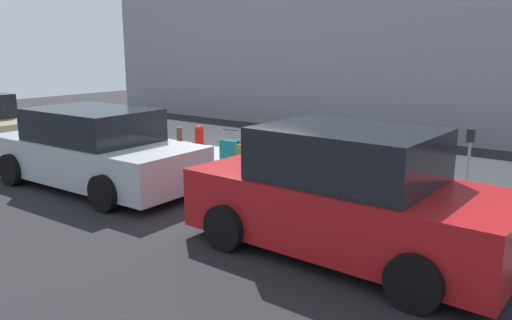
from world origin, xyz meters
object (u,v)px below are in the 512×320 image
(parked_car_silver_1, at_px, (94,150))
(suitcase_silver_4, at_px, (301,158))
(suitcase_teal_1, at_px, (364,170))
(suitcase_red_6, at_px, (261,156))
(suitcase_maroon_2, at_px, (342,169))
(suitcase_teal_8, at_px, (230,152))
(suitcase_olive_0, at_px, (392,175))
(fire_hydrant, at_px, (199,142))
(suitcase_black_3, at_px, (320,168))
(suitcase_navy_5, at_px, (280,157))
(parked_car_red_0, at_px, (346,196))
(parking_meter, at_px, (469,155))
(suitcase_olive_7, at_px, (246,156))
(bollard_post, at_px, (180,143))

(parked_car_silver_1, bearing_deg, suitcase_silver_4, -139.55)
(suitcase_teal_1, bearing_deg, suitcase_red_6, 0.81)
(suitcase_maroon_2, xyz_separation_m, suitcase_teal_8, (2.81, -0.02, -0.03))
(suitcase_olive_0, distance_m, suitcase_teal_1, 0.52)
(suitcase_teal_1, height_order, fire_hydrant, suitcase_teal_1)
(suitcase_black_3, height_order, suitcase_red_6, suitcase_red_6)
(suitcase_navy_5, bearing_deg, suitcase_olive_0, -178.47)
(suitcase_maroon_2, relative_size, parked_car_red_0, 0.21)
(suitcase_silver_4, relative_size, suitcase_teal_8, 1.24)
(suitcase_teal_1, distance_m, suitcase_teal_8, 3.30)
(suitcase_maroon_2, height_order, suitcase_red_6, same)
(suitcase_black_3, bearing_deg, parking_meter, -174.40)
(suitcase_olive_7, bearing_deg, suitcase_black_3, 178.79)
(suitcase_maroon_2, relative_size, suitcase_olive_7, 1.61)
(suitcase_black_3, bearing_deg, fire_hydrant, -0.22)
(parked_car_red_0, bearing_deg, suitcase_navy_5, -42.06)
(suitcase_maroon_2, height_order, suitcase_black_3, suitcase_maroon_2)
(suitcase_teal_8, distance_m, fire_hydrant, 0.90)
(suitcase_teal_1, distance_m, suitcase_red_6, 2.35)
(suitcase_navy_5, distance_m, parking_meter, 3.67)
(suitcase_olive_0, height_order, parked_car_silver_1, parked_car_silver_1)
(suitcase_red_6, relative_size, parked_car_red_0, 0.21)
(suitcase_olive_0, height_order, fire_hydrant, fire_hydrant)
(suitcase_teal_1, relative_size, suitcase_silver_4, 1.02)
(suitcase_olive_7, distance_m, parked_car_silver_1, 3.17)
(suitcase_black_3, bearing_deg, parked_car_silver_1, 35.44)
(suitcase_teal_8, bearing_deg, parked_car_silver_1, 64.43)
(suitcase_teal_1, distance_m, suitcase_black_3, 0.94)
(parking_meter, bearing_deg, suitcase_teal_1, 8.55)
(suitcase_olive_0, distance_m, suitcase_navy_5, 2.41)
(bollard_post, relative_size, parking_meter, 0.58)
(suitcase_olive_0, relative_size, fire_hydrant, 0.91)
(bollard_post, bearing_deg, suitcase_olive_0, -177.84)
(suitcase_red_6, bearing_deg, bollard_post, 2.57)
(parked_car_silver_1, bearing_deg, suitcase_navy_5, -136.06)
(suitcase_olive_0, bearing_deg, suitcase_silver_4, -0.92)
(suitcase_black_3, distance_m, suitcase_teal_8, 2.36)
(suitcase_black_3, xyz_separation_m, fire_hydrant, (3.24, -0.01, 0.16))
(suitcase_red_6, relative_size, suitcase_olive_7, 1.61)
(suitcase_olive_0, relative_size, suitcase_teal_1, 0.73)
(suitcase_black_3, distance_m, suitcase_red_6, 1.41)
(suitcase_red_6, xyz_separation_m, bollard_post, (2.33, 0.10, 0.04))
(suitcase_silver_4, relative_size, suitcase_olive_7, 1.73)
(suitcase_teal_1, height_order, parking_meter, parking_meter)
(suitcase_olive_0, distance_m, parking_meter, 1.33)
(suitcase_olive_7, bearing_deg, suitcase_maroon_2, -179.76)
(suitcase_navy_5, height_order, parked_car_red_0, parked_car_red_0)
(fire_hydrant, bearing_deg, suitcase_red_6, 178.59)
(parked_car_red_0, bearing_deg, suitcase_black_3, -53.64)
(fire_hydrant, relative_size, parking_meter, 0.64)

